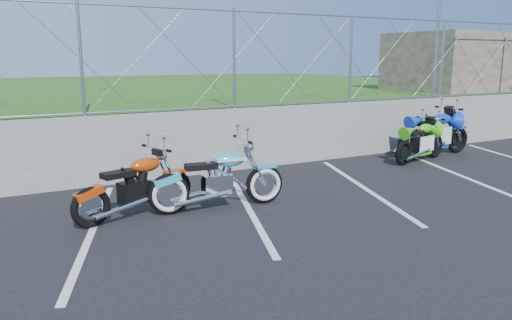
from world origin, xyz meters
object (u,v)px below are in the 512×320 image
cruiser_turquoise (220,181)px  naked_orange (137,188)px  sportbike_blue (435,135)px  sportbike_green (421,143)px

cruiser_turquoise → naked_orange: cruiser_turquoise is taller
cruiser_turquoise → sportbike_blue: (6.38, 1.54, 0.06)m
naked_orange → sportbike_blue: size_ratio=0.88×
sportbike_green → sportbike_blue: size_ratio=0.84×
sportbike_blue → sportbike_green: bearing=-154.5°
cruiser_turquoise → sportbike_green: bearing=17.7°
naked_orange → sportbike_blue: (7.63, 1.31, 0.07)m
naked_orange → sportbike_green: (6.80, 0.96, -0.01)m
cruiser_turquoise → sportbike_green: 5.68m
naked_orange → cruiser_turquoise: bearing=-27.0°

